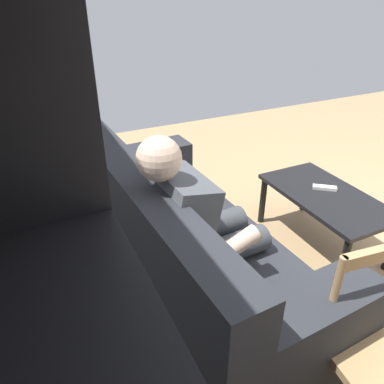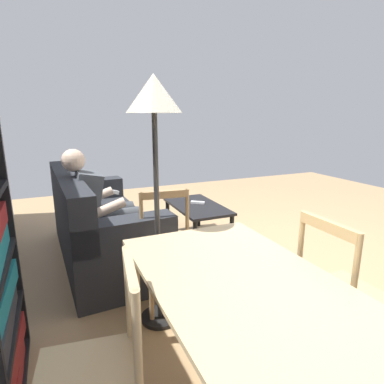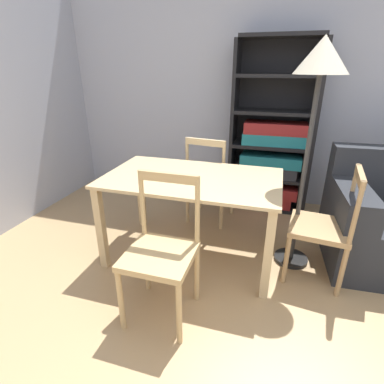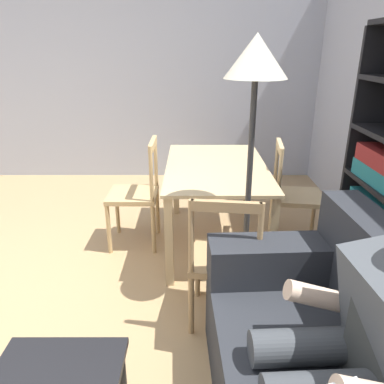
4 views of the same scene
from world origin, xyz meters
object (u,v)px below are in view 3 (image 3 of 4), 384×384
Objects in this scene: bookshelf at (271,147)px; dining_chair_facing_couch at (324,227)px; dining_chair_near_wall at (210,180)px; dining_chair_by_doorway at (161,252)px; floor_lamp at (319,80)px; dining_table at (192,189)px.

dining_chair_facing_couch is (0.47, -1.22, -0.28)m from bookshelf.
dining_chair_near_wall is 1.03× the size of dining_chair_facing_couch.
dining_chair_by_doorway reaches higher than dining_chair_facing_couch.
floor_lamp is (0.29, -1.07, 0.75)m from bookshelf.
dining_chair_facing_couch is at bearing 33.66° from dining_chair_by_doorway.
dining_table is at bearing -89.65° from dining_chair_near_wall.
dining_table is (-0.56, -1.22, -0.09)m from bookshelf.
dining_chair_near_wall is at bearing -137.20° from bookshelf.
floor_lamp is (-0.18, 0.15, 1.03)m from dining_chair_facing_couch.
bookshelf is at bearing 42.80° from dining_chair_near_wall.
dining_table is 1.56× the size of dining_chair_facing_couch.
dining_chair_by_doorway is (0.00, -0.69, -0.16)m from dining_table.
dining_chair_by_doorway is (0.00, -1.38, 0.02)m from dining_chair_near_wall.
dining_chair_by_doorway is (-1.03, -0.69, 0.03)m from dining_chair_facing_couch.
dining_chair_facing_couch is at bearing -69.00° from bookshelf.
floor_lamp is (0.85, 0.84, 1.00)m from dining_chair_by_doorway.
floor_lamp reaches higher than dining_chair_by_doorway.
dining_table is at bearing 90.02° from dining_chair_by_doorway.
dining_chair_by_doorway is 1.56m from floor_lamp.
floor_lamp reaches higher than dining_chair_near_wall.
floor_lamp reaches higher than dining_chair_facing_couch.
dining_table is 0.71m from dining_chair_by_doorway.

